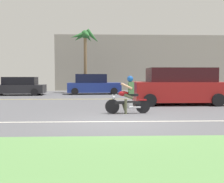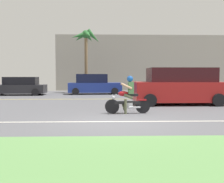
{
  "view_description": "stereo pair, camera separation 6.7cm",
  "coord_description": "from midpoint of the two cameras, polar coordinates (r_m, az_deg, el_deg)",
  "views": [
    {
      "loc": [
        -0.51,
        -8.47,
        1.51
      ],
      "look_at": [
        -0.07,
        3.33,
        0.81
      ],
      "focal_mm": 42.34,
      "sensor_mm": 36.0,
      "label": 1
    },
    {
      "loc": [
        -0.44,
        -8.48,
        1.51
      ],
      "look_at": [
        -0.07,
        3.33,
        0.81
      ],
      "focal_mm": 42.34,
      "sensor_mm": 36.0,
      "label": 2
    }
  ],
  "objects": [
    {
      "name": "building_far",
      "position": [
        29.92,
        7.38,
        5.99
      ],
      "size": [
        19.7,
        4.0,
        5.78
      ],
      "primitive_type": "cube",
      "color": "#A8A399",
      "rests_on": "ground"
    },
    {
      "name": "motorcyclist",
      "position": [
        10.61,
        3.31,
        -1.32
      ],
      "size": [
        1.82,
        0.59,
        1.52
      ],
      "color": "black",
      "rests_on": "ground"
    },
    {
      "name": "parked_car_0",
      "position": [
        22.15,
        -19.68,
        1.02
      ],
      "size": [
        4.34,
        2.15,
        1.43
      ],
      "color": "#232328",
      "rests_on": "ground"
    },
    {
      "name": "ground",
      "position": [
        11.59,
        0.23,
        -4.21
      ],
      "size": [
        56.0,
        30.0,
        0.04
      ],
      "primitive_type": "cube",
      "color": "#545459"
    },
    {
      "name": "parked_car_1",
      "position": [
        22.08,
        -4.18,
        1.46
      ],
      "size": [
        4.49,
        2.28,
        1.67
      ],
      "color": "navy",
      "rests_on": "ground"
    },
    {
      "name": "suv_nearby",
      "position": [
        14.43,
        14.16,
        1.02
      ],
      "size": [
        4.92,
        2.26,
        1.93
      ],
      "color": "#AD1E1E",
      "rests_on": "ground"
    },
    {
      "name": "parked_car_2",
      "position": [
        20.18,
        12.35,
        1.09
      ],
      "size": [
        4.33,
        2.23,
        1.57
      ],
      "color": "white",
      "rests_on": "ground"
    },
    {
      "name": "grass_median",
      "position": [
        4.64,
        3.97,
        -15.2
      ],
      "size": [
        56.0,
        3.8,
        0.06
      ],
      "primitive_type": "cube",
      "color": "#5B8C4C",
      "rests_on": "ground"
    },
    {
      "name": "palm_tree_0",
      "position": [
        24.03,
        -5.88,
        10.98
      ],
      "size": [
        2.76,
        2.82,
        5.73
      ],
      "color": "brown",
      "rests_on": "ground"
    },
    {
      "name": "lane_line_near",
      "position": [
        8.78,
        1.0,
        -6.5
      ],
      "size": [
        50.4,
        0.12,
        0.01
      ],
      "primitive_type": "cube",
      "color": "silver",
      "rests_on": "ground"
    },
    {
      "name": "lane_line_far",
      "position": [
        17.26,
        -0.55,
        -1.63
      ],
      "size": [
        50.4,
        0.12,
        0.01
      ],
      "primitive_type": "cube",
      "color": "yellow",
      "rests_on": "ground"
    }
  ]
}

